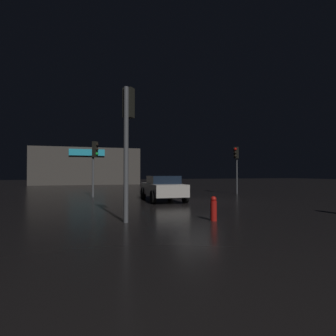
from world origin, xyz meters
TOP-DOWN VIEW (x-y plane):
  - ground_plane at (0.00, 0.00)m, footprint 120.00×120.00m
  - store_building at (-5.30, 28.57)m, footprint 14.88×6.93m
  - traffic_signal_main at (5.33, 4.42)m, footprint 0.43×0.41m
  - traffic_signal_opposite at (-4.93, -5.68)m, footprint 0.41×0.43m
  - traffic_signal_cross_left at (-5.42, 4.76)m, footprint 0.43×0.41m
  - car_near at (-1.75, 0.84)m, footprint 2.15×4.44m
  - fire_hydrant at (-2.09, -6.33)m, footprint 0.22×0.22m

SIDE VIEW (x-z plane):
  - ground_plane at x=0.00m, z-range 0.00..0.00m
  - fire_hydrant at x=-2.09m, z-range -0.01..0.84m
  - car_near at x=-1.75m, z-range 0.04..1.51m
  - store_building at x=-5.30m, z-range 0.00..5.21m
  - traffic_signal_cross_left at x=-5.42m, z-range 0.83..4.61m
  - traffic_signal_main at x=5.33m, z-range 0.98..4.66m
  - traffic_signal_opposite at x=-4.93m, z-range 0.85..5.34m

